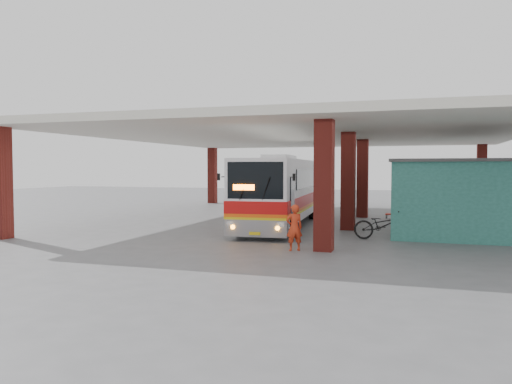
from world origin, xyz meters
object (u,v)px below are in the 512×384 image
object	(u,v)px
pedestrian	(294,228)
red_chair	(392,211)
coach_bus	(283,191)
motorcycle	(383,225)

from	to	relation	value
pedestrian	red_chair	world-z (taller)	pedestrian
coach_bus	pedestrian	distance (m)	7.45
red_chair	coach_bus	bearing A→B (deg)	-130.72
pedestrian	red_chair	distance (m)	12.20
motorcycle	red_chair	xyz separation A→B (m)	(-0.06, 8.43, -0.17)
coach_bus	pedestrian	world-z (taller)	coach_bus
coach_bus	motorcycle	distance (m)	6.15
pedestrian	coach_bus	bearing A→B (deg)	-102.50
motorcycle	pedestrian	size ratio (longest dim) A/B	1.41
motorcycle	red_chair	distance (m)	8.43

